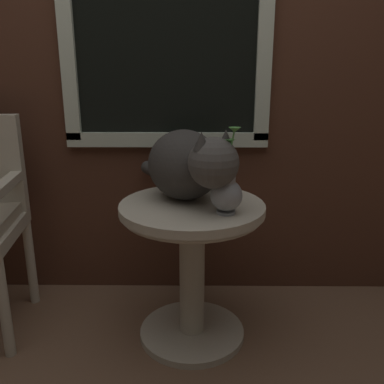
% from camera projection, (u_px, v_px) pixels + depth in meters
% --- Properties ---
extents(ground_plane, '(6.00, 6.00, 0.00)m').
position_uv_depth(ground_plane, '(147.00, 364.00, 1.70)').
color(ground_plane, brown).
extents(back_wall, '(4.00, 0.07, 2.60)m').
position_uv_depth(back_wall, '(155.00, 36.00, 1.95)').
color(back_wall, '#47281C').
rests_on(back_wall, ground_plane).
extents(wicker_side_table, '(0.60, 0.60, 0.62)m').
position_uv_depth(wicker_side_table, '(192.00, 248.00, 1.76)').
color(wicker_side_table, '#B2A893').
rests_on(wicker_side_table, ground_plane).
extents(cat, '(0.43, 0.63, 0.32)m').
position_uv_depth(cat, '(189.00, 165.00, 1.70)').
color(cat, '#33302D').
rests_on(cat, wicker_side_table).
extents(pewter_vase_with_ivy, '(0.12, 0.12, 0.33)m').
position_uv_depth(pewter_vase_with_ivy, '(227.00, 190.00, 1.56)').
color(pewter_vase_with_ivy, gray).
rests_on(pewter_vase_with_ivy, wicker_side_table).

